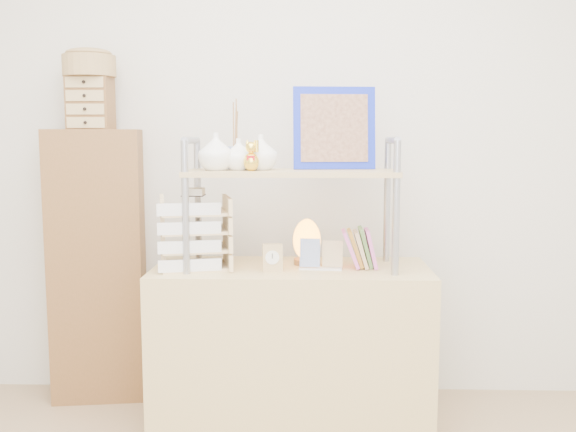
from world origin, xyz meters
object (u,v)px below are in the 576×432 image
at_px(desk, 291,350).
at_px(cabinet, 98,266).
at_px(salt_lamp, 307,241).
at_px(letter_tray, 194,236).

distance_m(desk, cabinet, 1.09).
bearing_deg(salt_lamp, desk, -136.52).
distance_m(cabinet, salt_lamp, 1.10).
xyz_separation_m(cabinet, salt_lamp, (1.04, -0.31, 0.18)).
bearing_deg(letter_tray, cabinet, 144.61).
bearing_deg(desk, letter_tray, -176.36).
relative_size(desk, cabinet, 0.89).
bearing_deg(letter_tray, salt_lamp, 10.58).
bearing_deg(salt_lamp, cabinet, 163.65).
relative_size(letter_tray, salt_lamp, 1.70).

